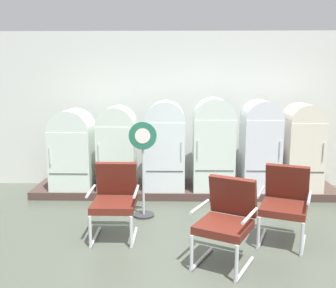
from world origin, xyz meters
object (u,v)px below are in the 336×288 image
object	(u,v)px
refrigerator_3	(213,141)
refrigerator_5	(302,144)
refrigerator_4	(260,142)
armchair_left	(115,197)
refrigerator_2	(165,143)
refrigerator_1	(117,145)
refrigerator_0	(73,147)
sign_stand	(143,174)
armchair_center	(227,217)
armchair_right	(285,200)

from	to	relation	value
refrigerator_3	refrigerator_5	world-z (taller)	refrigerator_3
refrigerator_4	armchair_left	xyz separation A→B (m)	(-2.26, -1.79, -0.42)
refrigerator_2	refrigerator_3	distance (m)	0.84
refrigerator_1	armchair_left	xyz separation A→B (m)	(0.23, -1.76, -0.36)
refrigerator_5	armchair_left	xyz separation A→B (m)	(-2.98, -1.79, -0.39)
refrigerator_4	armchair_left	distance (m)	2.91
refrigerator_0	refrigerator_3	distance (m)	2.47
refrigerator_5	sign_stand	bearing A→B (deg)	-158.08
refrigerator_0	refrigerator_1	world-z (taller)	refrigerator_1
refrigerator_2	armchair_center	bearing A→B (deg)	-72.83
refrigerator_2	armchair_center	distance (m)	2.61
refrigerator_2	armchair_left	size ratio (longest dim) A/B	1.59
refrigerator_4	refrigerator_1	bearing A→B (deg)	-179.38
refrigerator_3	refrigerator_4	distance (m)	0.81
refrigerator_0	refrigerator_2	xyz separation A→B (m)	(1.63, -0.02, 0.09)
refrigerator_2	refrigerator_5	bearing A→B (deg)	0.70
refrigerator_2	refrigerator_5	distance (m)	2.37
armchair_left	sign_stand	distance (m)	0.79
refrigerator_0	sign_stand	distance (m)	1.72
refrigerator_5	armchair_left	size ratio (longest dim) A/B	1.54
refrigerator_5	armchair_left	distance (m)	3.50
refrigerator_3	sign_stand	xyz separation A→B (m)	(-1.13, -1.06, -0.31)
refrigerator_2	armchair_center	world-z (taller)	refrigerator_2
sign_stand	armchair_center	bearing A→B (deg)	-53.30
refrigerator_1	sign_stand	world-z (taller)	refrigerator_1
armchair_center	refrigerator_3	bearing A→B (deg)	88.29
refrigerator_0	armchair_left	size ratio (longest dim) A/B	1.43
refrigerator_2	sign_stand	size ratio (longest dim) A/B	1.07
refrigerator_0	refrigerator_3	bearing A→B (deg)	-0.21
refrigerator_2	sign_stand	world-z (taller)	refrigerator_2
refrigerator_1	refrigerator_4	xyz separation A→B (m)	(2.49, 0.03, 0.06)
armchair_right	armchair_left	bearing A→B (deg)	177.26
armchair_right	sign_stand	bearing A→B (deg)	156.36
armchair_left	refrigerator_0	bearing A→B (deg)	119.68
refrigerator_1	armchair_right	distance (m)	3.07
refrigerator_2	sign_stand	bearing A→B (deg)	-105.83
refrigerator_0	refrigerator_4	world-z (taller)	refrigerator_4
refrigerator_3	refrigerator_4	bearing A→B (deg)	0.99
refrigerator_3	refrigerator_1	bearing A→B (deg)	-179.57
refrigerator_2	refrigerator_0	bearing A→B (deg)	179.15
refrigerator_5	sign_stand	size ratio (longest dim) A/B	1.04
refrigerator_2	refrigerator_4	size ratio (longest dim) A/B	0.99
refrigerator_1	armchair_left	world-z (taller)	refrigerator_1
refrigerator_1	refrigerator_4	bearing A→B (deg)	0.62
refrigerator_3	armchair_center	size ratio (longest dim) A/B	1.64
armchair_center	refrigerator_4	bearing A→B (deg)	70.41
refrigerator_3	armchair_center	world-z (taller)	refrigerator_3
refrigerator_3	refrigerator_5	distance (m)	1.54
sign_stand	refrigerator_0	bearing A→B (deg)	141.20
refrigerator_1	refrigerator_3	xyz separation A→B (m)	(1.68, 0.01, 0.08)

